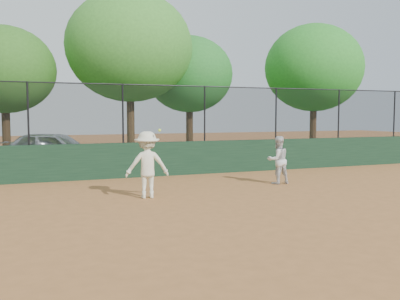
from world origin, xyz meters
name	(u,v)px	position (x,y,z in m)	size (l,w,h in m)	color
ground	(203,212)	(0.00, 0.00, 0.00)	(80.00, 80.00, 0.00)	#A06333
back_wall	(138,160)	(0.00, 6.00, 0.60)	(26.00, 0.20, 1.20)	#183520
grass_strip	(107,160)	(0.00, 12.00, 0.00)	(36.00, 12.00, 0.01)	#2C5219
parked_car	(55,150)	(-2.52, 9.27, 0.76)	(1.80, 4.48, 1.53)	silver
player_second	(278,160)	(3.71, 2.92, 0.75)	(0.73, 0.57, 1.50)	silver
player_main	(147,165)	(-0.70, 2.13, 0.87)	(1.20, 0.83, 1.81)	beige
fence_assembly	(137,112)	(-0.03, 6.00, 2.24)	(26.00, 0.06, 2.00)	black
tree_1	(4,70)	(-4.33, 11.94, 4.07)	(4.33, 3.93, 5.95)	#3D2915
tree_2	(130,47)	(1.06, 11.62, 5.29)	(5.90, 5.36, 7.84)	#483019
tree_3	(189,74)	(4.45, 12.81, 4.24)	(4.57, 4.15, 6.22)	#3C2614
tree_4	(314,68)	(10.48, 10.46, 4.57)	(5.21, 4.74, 6.83)	#442B18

